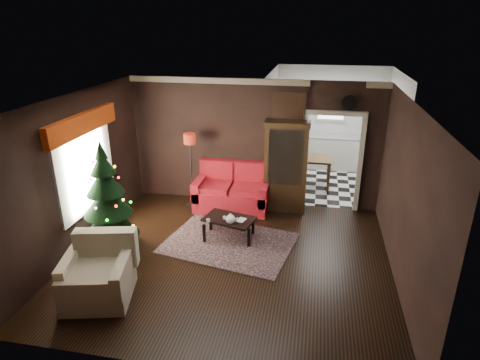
% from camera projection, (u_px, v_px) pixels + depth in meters
% --- Properties ---
extents(floor, '(5.50, 5.50, 0.00)m').
position_uv_depth(floor, '(230.00, 259.00, 7.21)').
color(floor, black).
rests_on(floor, ground).
extents(ceiling, '(5.50, 5.50, 0.00)m').
position_uv_depth(ceiling, '(229.00, 100.00, 6.18)').
color(ceiling, white).
rests_on(ceiling, ground).
extents(wall_back, '(5.50, 0.00, 5.50)m').
position_uv_depth(wall_back, '(254.00, 143.00, 8.98)').
color(wall_back, black).
rests_on(wall_back, ground).
extents(wall_front, '(5.50, 0.00, 5.50)m').
position_uv_depth(wall_front, '(181.00, 272.00, 4.42)').
color(wall_front, black).
rests_on(wall_front, ground).
extents(wall_left, '(0.00, 5.50, 5.50)m').
position_uv_depth(wall_left, '(77.00, 174.00, 7.18)').
color(wall_left, black).
rests_on(wall_left, ground).
extents(wall_right, '(0.00, 5.50, 5.50)m').
position_uv_depth(wall_right, '(406.00, 199.00, 6.22)').
color(wall_right, black).
rests_on(wall_right, ground).
extents(doorway, '(1.10, 0.10, 2.10)m').
position_uv_depth(doorway, '(331.00, 163.00, 8.81)').
color(doorway, beige).
rests_on(doorway, ground).
extents(left_window, '(0.05, 1.60, 1.40)m').
position_uv_depth(left_window, '(85.00, 168.00, 7.34)').
color(left_window, white).
rests_on(left_window, wall_left).
extents(valance, '(0.12, 2.10, 0.35)m').
position_uv_depth(valance, '(83.00, 124.00, 7.02)').
color(valance, '#A3370D').
rests_on(valance, wall_left).
extents(kitchen_floor, '(3.00, 3.00, 0.00)m').
position_uv_depth(kitchen_floor, '(327.00, 183.00, 10.57)').
color(kitchen_floor, white).
rests_on(kitchen_floor, ground).
extents(kitchen_window, '(0.70, 0.06, 0.70)m').
position_uv_depth(kitchen_window, '(331.00, 106.00, 11.27)').
color(kitchen_window, white).
rests_on(kitchen_window, ground).
extents(rug, '(2.61, 2.12, 0.01)m').
position_uv_depth(rug, '(229.00, 243.00, 7.71)').
color(rug, '#3F303B').
rests_on(rug, ground).
extents(loveseat, '(1.70, 0.90, 1.00)m').
position_uv_depth(loveseat, '(232.00, 187.00, 8.97)').
color(loveseat, maroon).
rests_on(loveseat, ground).
extents(curio_cabinet, '(0.90, 0.45, 1.90)m').
position_uv_depth(curio_cabinet, '(286.00, 168.00, 8.81)').
color(curio_cabinet, black).
rests_on(curio_cabinet, ground).
extents(floor_lamp, '(0.34, 0.34, 1.68)m').
position_uv_depth(floor_lamp, '(191.00, 170.00, 9.02)').
color(floor_lamp, black).
rests_on(floor_lamp, ground).
extents(christmas_tree, '(1.17, 1.17, 1.92)m').
position_uv_depth(christmas_tree, '(107.00, 197.00, 7.13)').
color(christmas_tree, black).
rests_on(christmas_tree, ground).
extents(armchair, '(1.19, 1.19, 1.01)m').
position_uv_depth(armchair, '(97.00, 272.00, 6.04)').
color(armchair, tan).
rests_on(armchair, ground).
extents(coffee_table, '(1.04, 0.77, 0.42)m').
position_uv_depth(coffee_table, '(229.00, 228.00, 7.82)').
color(coffee_table, black).
rests_on(coffee_table, rug).
extents(teapot, '(0.22, 0.22, 0.19)m').
position_uv_depth(teapot, '(230.00, 219.00, 7.51)').
color(teapot, white).
rests_on(teapot, coffee_table).
extents(cup_a, '(0.07, 0.07, 0.05)m').
position_uv_depth(cup_a, '(224.00, 217.00, 7.70)').
color(cup_a, silver).
rests_on(cup_a, coffee_table).
extents(cup_b, '(0.08, 0.08, 0.06)m').
position_uv_depth(cup_b, '(208.00, 220.00, 7.59)').
color(cup_b, silver).
rests_on(cup_b, coffee_table).
extents(book, '(0.14, 0.06, 0.19)m').
position_uv_depth(book, '(238.00, 215.00, 7.65)').
color(book, gray).
rests_on(book, coffee_table).
extents(wall_clock, '(0.32, 0.32, 0.06)m').
position_uv_depth(wall_clock, '(349.00, 102.00, 8.24)').
color(wall_clock, white).
rests_on(wall_clock, wall_back).
extents(painting, '(0.62, 0.05, 0.52)m').
position_uv_depth(painting, '(289.00, 107.00, 8.50)').
color(painting, '#A3783F').
rests_on(painting, wall_back).
extents(kitchen_counter, '(1.80, 0.60, 0.90)m').
position_uv_depth(kitchen_counter, '(328.00, 152.00, 11.50)').
color(kitchen_counter, silver).
rests_on(kitchen_counter, ground).
extents(kitchen_table, '(0.70, 0.70, 0.75)m').
position_uv_depth(kitchen_table, '(316.00, 172.00, 10.21)').
color(kitchen_table, brown).
rests_on(kitchen_table, ground).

